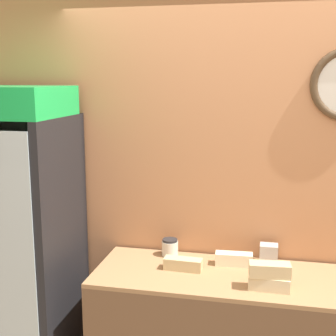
# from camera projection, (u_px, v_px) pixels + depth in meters

# --- Properties ---
(wall_back) EXTENTS (5.20, 0.10, 2.70)m
(wall_back) POSITION_uv_depth(u_px,v_px,m) (256.00, 191.00, 2.98)
(wall_back) COLOR tan
(wall_back) RESTS_ON ground_plane
(beverage_cooler) EXTENTS (0.70, 0.66, 2.02)m
(beverage_cooler) POSITION_uv_depth(u_px,v_px,m) (20.00, 231.00, 3.02)
(beverage_cooler) COLOR black
(beverage_cooler) RESTS_ON ground_plane
(sandwich_stack_bottom) EXTENTS (0.22, 0.10, 0.08)m
(sandwich_stack_bottom) POSITION_uv_depth(u_px,v_px,m) (269.00, 283.00, 2.55)
(sandwich_stack_bottom) COLOR beige
(sandwich_stack_bottom) RESTS_ON prep_counter
(sandwich_stack_middle) EXTENTS (0.23, 0.11, 0.08)m
(sandwich_stack_middle) POSITION_uv_depth(u_px,v_px,m) (270.00, 270.00, 2.54)
(sandwich_stack_middle) COLOR tan
(sandwich_stack_middle) RESTS_ON sandwich_stack_bottom
(sandwich_flat_left) EXTENTS (0.23, 0.09, 0.08)m
(sandwich_flat_left) POSITION_uv_depth(u_px,v_px,m) (234.00, 259.00, 2.88)
(sandwich_flat_left) COLOR beige
(sandwich_flat_left) RESTS_ON prep_counter
(sandwich_flat_right) EXTENTS (0.23, 0.09, 0.07)m
(sandwich_flat_right) POSITION_uv_depth(u_px,v_px,m) (183.00, 264.00, 2.81)
(sandwich_flat_right) COLOR tan
(sandwich_flat_right) RESTS_ON prep_counter
(condiment_jar) EXTENTS (0.11, 0.11, 0.11)m
(condiment_jar) POSITION_uv_depth(u_px,v_px,m) (170.00, 247.00, 3.04)
(condiment_jar) COLOR silver
(condiment_jar) RESTS_ON prep_counter
(napkin_dispenser) EXTENTS (0.11, 0.09, 0.12)m
(napkin_dispenser) POSITION_uv_depth(u_px,v_px,m) (269.00, 254.00, 2.91)
(napkin_dispenser) COLOR #B7B2AD
(napkin_dispenser) RESTS_ON prep_counter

